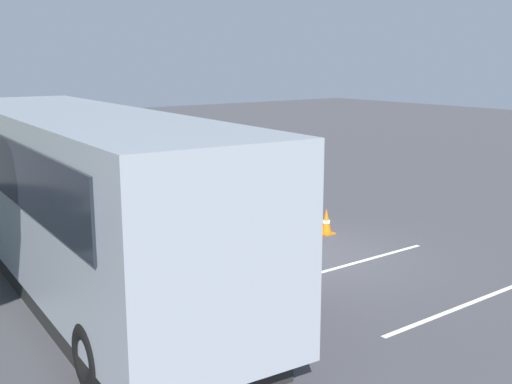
{
  "coord_description": "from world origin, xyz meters",
  "views": [
    {
      "loc": [
        -9.73,
        8.69,
        4.15
      ],
      "look_at": [
        1.8,
        -0.03,
        1.1
      ],
      "focal_mm": 44.43,
      "sensor_mm": 36.0,
      "label": 1
    }
  ],
  "objects_px": {
    "spectator_centre": "(198,207)",
    "spectator_left": "(252,215)",
    "spectator_far_right": "(156,187)",
    "traffic_cone": "(326,221)",
    "parked_motorcycle_silver": "(235,262)",
    "tour_bus": "(85,203)",
    "spectator_far_left": "(288,227)",
    "spectator_right": "(174,201)",
    "stunt_motorcycle": "(283,176)"
  },
  "relations": [
    {
      "from": "spectator_centre",
      "to": "spectator_left",
      "type": "bearing_deg",
      "value": -164.18
    },
    {
      "from": "spectator_far_right",
      "to": "traffic_cone",
      "type": "xyz_separation_m",
      "value": [
        -2.92,
        -3.01,
        -0.74
      ]
    },
    {
      "from": "spectator_left",
      "to": "traffic_cone",
      "type": "height_order",
      "value": "spectator_left"
    },
    {
      "from": "spectator_left",
      "to": "spectator_far_right",
      "type": "relative_size",
      "value": 1.03
    },
    {
      "from": "parked_motorcycle_silver",
      "to": "spectator_far_right",
      "type": "bearing_deg",
      "value": -10.61
    },
    {
      "from": "spectator_far_right",
      "to": "tour_bus",
      "type": "bearing_deg",
      "value": 135.28
    },
    {
      "from": "spectator_centre",
      "to": "parked_motorcycle_silver",
      "type": "relative_size",
      "value": 0.86
    },
    {
      "from": "tour_bus",
      "to": "spectator_far_left",
      "type": "height_order",
      "value": "tour_bus"
    },
    {
      "from": "parked_motorcycle_silver",
      "to": "spectator_left",
      "type": "bearing_deg",
      "value": -52.22
    },
    {
      "from": "spectator_left",
      "to": "traffic_cone",
      "type": "xyz_separation_m",
      "value": [
        0.94,
        -2.94,
        -0.78
      ]
    },
    {
      "from": "spectator_centre",
      "to": "parked_motorcycle_silver",
      "type": "bearing_deg",
      "value": 166.02
    },
    {
      "from": "spectator_centre",
      "to": "spectator_right",
      "type": "height_order",
      "value": "spectator_centre"
    },
    {
      "from": "tour_bus",
      "to": "stunt_motorcycle",
      "type": "bearing_deg",
      "value": -68.2
    },
    {
      "from": "tour_bus",
      "to": "parked_motorcycle_silver",
      "type": "bearing_deg",
      "value": -123.56
    },
    {
      "from": "traffic_cone",
      "to": "stunt_motorcycle",
      "type": "bearing_deg",
      "value": -16.11
    },
    {
      "from": "spectator_far_right",
      "to": "traffic_cone",
      "type": "bearing_deg",
      "value": -134.19
    },
    {
      "from": "spectator_far_left",
      "to": "spectator_centre",
      "type": "xyz_separation_m",
      "value": [
        2.52,
        0.41,
        -0.04
      ]
    },
    {
      "from": "spectator_right",
      "to": "traffic_cone",
      "type": "height_order",
      "value": "spectator_right"
    },
    {
      "from": "spectator_centre",
      "to": "spectator_far_right",
      "type": "bearing_deg",
      "value": -7.66
    },
    {
      "from": "spectator_far_right",
      "to": "spectator_left",
      "type": "bearing_deg",
      "value": -179.05
    },
    {
      "from": "tour_bus",
      "to": "spectator_centre",
      "type": "distance_m",
      "value": 2.88
    },
    {
      "from": "spectator_far_left",
      "to": "stunt_motorcycle",
      "type": "height_order",
      "value": "spectator_far_left"
    },
    {
      "from": "traffic_cone",
      "to": "spectator_left",
      "type": "bearing_deg",
      "value": 107.74
    },
    {
      "from": "spectator_centre",
      "to": "spectator_far_left",
      "type": "bearing_deg",
      "value": -170.79
    },
    {
      "from": "tour_bus",
      "to": "stunt_motorcycle",
      "type": "xyz_separation_m",
      "value": [
        2.73,
        -6.82,
        -0.67
      ]
    },
    {
      "from": "spectator_left",
      "to": "spectator_far_left",
      "type": "bearing_deg",
      "value": -179.35
    },
    {
      "from": "parked_motorcycle_silver",
      "to": "stunt_motorcycle",
      "type": "height_order",
      "value": "stunt_motorcycle"
    },
    {
      "from": "stunt_motorcycle",
      "to": "traffic_cone",
      "type": "relative_size",
      "value": 3.24
    },
    {
      "from": "spectator_centre",
      "to": "stunt_motorcycle",
      "type": "relative_size",
      "value": 0.86
    },
    {
      "from": "spectator_far_left",
      "to": "spectator_left",
      "type": "distance_m",
      "value": 1.12
    },
    {
      "from": "stunt_motorcycle",
      "to": "traffic_cone",
      "type": "height_order",
      "value": "stunt_motorcycle"
    },
    {
      "from": "tour_bus",
      "to": "spectator_centre",
      "type": "relative_size",
      "value": 5.95
    },
    {
      "from": "tour_bus",
      "to": "traffic_cone",
      "type": "xyz_separation_m",
      "value": [
        0.18,
        -6.08,
        -1.34
      ]
    },
    {
      "from": "spectator_left",
      "to": "stunt_motorcycle",
      "type": "bearing_deg",
      "value": -46.54
    },
    {
      "from": "tour_bus",
      "to": "spectator_left",
      "type": "relative_size",
      "value": 5.76
    },
    {
      "from": "spectator_far_left",
      "to": "spectator_right",
      "type": "distance_m",
      "value": 3.62
    },
    {
      "from": "stunt_motorcycle",
      "to": "spectator_left",
      "type": "bearing_deg",
      "value": 133.46
    },
    {
      "from": "spectator_left",
      "to": "parked_motorcycle_silver",
      "type": "xyz_separation_m",
      "value": [
        -0.71,
        0.92,
        -0.6
      ]
    },
    {
      "from": "spectator_right",
      "to": "spectator_far_right",
      "type": "xyz_separation_m",
      "value": [
        1.39,
        -0.3,
        0.07
      ]
    },
    {
      "from": "spectator_left",
      "to": "traffic_cone",
      "type": "bearing_deg",
      "value": -72.26
    },
    {
      "from": "spectator_left",
      "to": "spectator_right",
      "type": "relative_size",
      "value": 1.1
    },
    {
      "from": "spectator_far_left",
      "to": "stunt_motorcycle",
      "type": "relative_size",
      "value": 0.89
    },
    {
      "from": "spectator_left",
      "to": "spectator_far_right",
      "type": "bearing_deg",
      "value": 0.95
    },
    {
      "from": "spectator_far_left",
      "to": "spectator_left",
      "type": "height_order",
      "value": "spectator_far_left"
    },
    {
      "from": "spectator_centre",
      "to": "traffic_cone",
      "type": "xyz_separation_m",
      "value": [
        -0.46,
        -3.34,
        -0.74
      ]
    },
    {
      "from": "spectator_right",
      "to": "spectator_far_right",
      "type": "relative_size",
      "value": 0.94
    },
    {
      "from": "tour_bus",
      "to": "parked_motorcycle_silver",
      "type": "xyz_separation_m",
      "value": [
        -1.47,
        -2.22,
        -1.16
      ]
    },
    {
      "from": "spectator_far_left",
      "to": "spectator_left",
      "type": "bearing_deg",
      "value": 0.65
    },
    {
      "from": "spectator_centre",
      "to": "traffic_cone",
      "type": "height_order",
      "value": "spectator_centre"
    },
    {
      "from": "tour_bus",
      "to": "spectator_left",
      "type": "height_order",
      "value": "tour_bus"
    }
  ]
}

